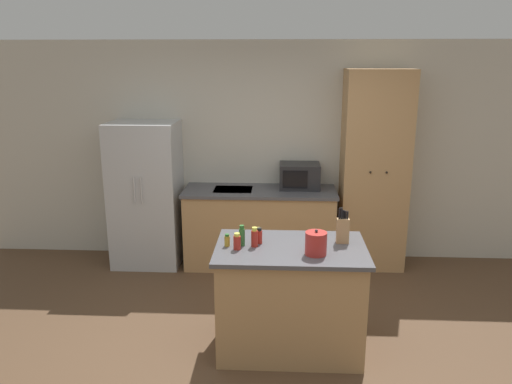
% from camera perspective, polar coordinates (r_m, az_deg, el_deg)
% --- Properties ---
extents(ground_plane, '(14.00, 14.00, 0.00)m').
position_cam_1_polar(ground_plane, '(4.31, 1.99, -18.67)').
color(ground_plane, brown).
extents(wall_back, '(7.20, 0.06, 2.60)m').
position_cam_1_polar(wall_back, '(6.02, 2.50, 4.57)').
color(wall_back, beige).
rests_on(wall_back, ground_plane).
extents(refrigerator, '(0.78, 0.65, 1.69)m').
position_cam_1_polar(refrigerator, '(5.99, -12.43, -0.25)').
color(refrigerator, '#B7BABC').
rests_on(refrigerator, ground_plane).
extents(back_counter, '(1.76, 0.66, 0.92)m').
position_cam_1_polar(back_counter, '(5.91, 0.42, -4.02)').
color(back_counter, tan).
rests_on(back_counter, ground_plane).
extents(pantry_cabinet, '(0.74, 0.53, 2.28)m').
position_cam_1_polar(pantry_cabinet, '(5.87, 13.34, 2.33)').
color(pantry_cabinet, tan).
rests_on(pantry_cabinet, ground_plane).
extents(kitchen_island, '(1.23, 0.79, 0.91)m').
position_cam_1_polar(kitchen_island, '(4.27, 3.90, -11.93)').
color(kitchen_island, tan).
rests_on(kitchen_island, ground_plane).
extents(microwave, '(0.47, 0.37, 0.29)m').
position_cam_1_polar(microwave, '(5.84, 4.99, 1.85)').
color(microwave, '#232326').
rests_on(microwave, back_counter).
extents(knife_block, '(0.10, 0.06, 0.31)m').
position_cam_1_polar(knife_block, '(4.17, 9.88, -4.26)').
color(knife_block, tan).
rests_on(knife_block, kitchen_island).
extents(spice_bottle_tall_dark, '(0.05, 0.05, 0.16)m').
position_cam_1_polar(spice_bottle_tall_dark, '(4.05, -0.17, -5.23)').
color(spice_bottle_tall_dark, '#B2281E').
rests_on(spice_bottle_tall_dark, kitchen_island).
extents(spice_bottle_short_red, '(0.05, 0.05, 0.13)m').
position_cam_1_polar(spice_bottle_short_red, '(4.12, 0.38, -5.07)').
color(spice_bottle_short_red, '#B2281E').
rests_on(spice_bottle_short_red, kitchen_island).
extents(spice_bottle_amber_oil, '(0.05, 0.05, 0.11)m').
position_cam_1_polar(spice_bottle_amber_oil, '(4.19, 0.30, -4.86)').
color(spice_bottle_amber_oil, '#563319').
rests_on(spice_bottle_amber_oil, kitchen_island).
extents(spice_bottle_green_herb, '(0.06, 0.06, 0.14)m').
position_cam_1_polar(spice_bottle_green_herb, '(4.00, -2.18, -5.71)').
color(spice_bottle_green_herb, '#B2281E').
rests_on(spice_bottle_green_herb, kitchen_island).
extents(spice_bottle_pale_salt, '(0.04, 0.04, 0.10)m').
position_cam_1_polar(spice_bottle_pale_salt, '(4.07, -3.32, -5.55)').
color(spice_bottle_pale_salt, gold).
rests_on(spice_bottle_pale_salt, kitchen_island).
extents(spice_bottle_orange_cap, '(0.05, 0.05, 0.17)m').
position_cam_1_polar(spice_bottle_orange_cap, '(4.07, -1.62, -5.06)').
color(spice_bottle_orange_cap, '#337033').
rests_on(spice_bottle_orange_cap, kitchen_island).
extents(kettle, '(0.17, 0.17, 0.20)m').
position_cam_1_polar(kettle, '(3.91, 6.86, -5.84)').
color(kettle, '#B72D28').
rests_on(kettle, kitchen_island).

